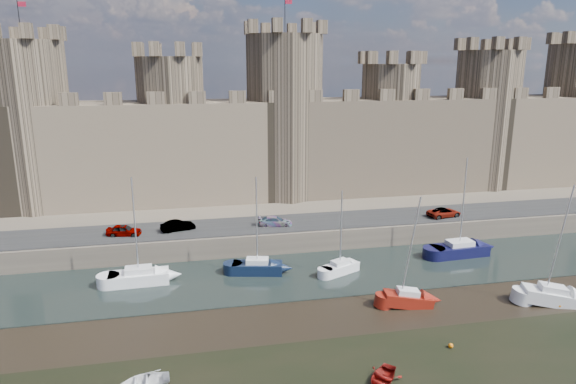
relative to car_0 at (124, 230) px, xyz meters
name	(u,v)px	position (x,y,z in m)	size (l,w,h in m)	color
water_channel	(311,274)	(19.72, -9.18, -3.12)	(160.00, 12.00, 0.08)	black
quay	(260,185)	(19.72, 26.82, -1.91)	(160.00, 60.00, 2.50)	#4C443A
road	(291,223)	(19.72, 0.82, -0.61)	(160.00, 7.00, 0.10)	black
castle	(267,134)	(19.08, 14.82, 8.51)	(108.50, 11.00, 29.00)	#42382B
car_0	(124,230)	(0.00, 0.00, 0.00)	(1.57, 3.89, 1.33)	gray
car_1	(178,226)	(6.03, 0.57, -0.01)	(1.37, 3.94, 1.30)	gray
car_2	(275,221)	(17.57, 0.13, -0.07)	(1.66, 4.08, 1.18)	gray
car_3	(444,212)	(39.40, -0.58, -0.05)	(2.04, 4.43, 1.23)	gray
sailboat_0	(139,276)	(2.09, -8.18, -2.32)	(5.96, 2.48, 11.01)	white
sailboat_1	(257,267)	(14.19, -8.01, -2.34)	(5.54, 3.11, 10.47)	black
sailboat_2	(340,267)	(22.79, -9.67, -2.41)	(4.47, 3.23, 9.01)	white
sailboat_3	(459,249)	(37.79, -7.58, -2.30)	(6.69, 2.94, 11.48)	black
sailboat_4	(408,298)	(26.70, -18.03, -2.40)	(4.66, 2.36, 10.41)	maroon
sailboat_5	(552,296)	(40.03, -20.29, -2.36)	(5.66, 3.57, 11.40)	silver
dinghy_4	(382,379)	(20.00, -28.68, -2.84)	(2.25, 0.65, 3.14)	maroon
dinghy_6	(143,383)	(3.68, -25.83, -2.80)	(2.51, 0.73, 3.52)	white
buoy_1	(451,346)	(27.02, -25.42, -2.97)	(0.39, 0.39, 0.39)	orange
buoy_3	(559,305)	(40.13, -21.18, -2.93)	(0.48, 0.48, 0.48)	orange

